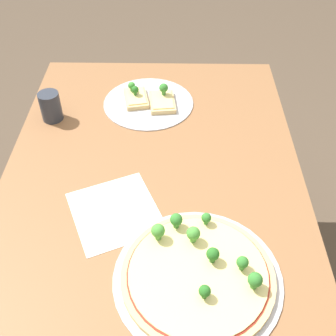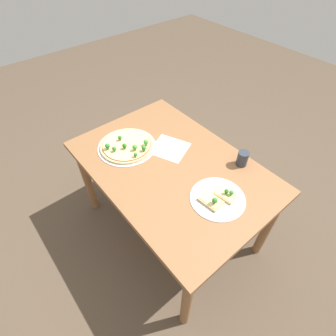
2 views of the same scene
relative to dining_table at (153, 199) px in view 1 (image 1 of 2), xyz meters
The scene contains 6 objects.
ground_plane 0.64m from the dining_table, ahead, with size 8.00×8.00×0.00m, color brown.
dining_table is the anchor object (origin of this frame).
pizza_tray_whole 0.36m from the dining_table, 20.39° to the left, with size 0.39×0.39×0.07m.
pizza_tray_slice 0.39m from the dining_table, behind, with size 0.31×0.31×0.07m.
drinking_cup 0.46m from the dining_table, 128.57° to the right, with size 0.07×0.07×0.10m, color #2D333D.
paper_menu 0.18m from the dining_table, 35.64° to the right, with size 0.23×0.22×0.00m, color white.
Camera 1 is at (0.86, 0.06, 1.60)m, focal length 45.00 mm.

